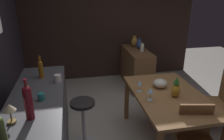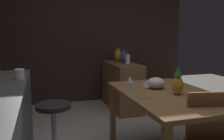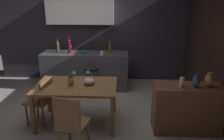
% 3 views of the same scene
% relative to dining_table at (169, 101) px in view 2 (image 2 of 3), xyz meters
% --- Properties ---
extents(wall_side_right, '(0.10, 4.40, 2.60)m').
position_rel_dining_table_xyz_m(wall_side_right, '(2.57, 0.52, 0.64)').
color(wall_side_right, '#33231E').
rests_on(wall_side_right, ground_plane).
extents(dining_table, '(1.39, 0.88, 0.74)m').
position_rel_dining_table_xyz_m(dining_table, '(0.00, 0.00, 0.00)').
color(dining_table, olive).
rests_on(dining_table, ground_plane).
extents(sideboard_cabinet, '(1.10, 0.44, 0.82)m').
position_rel_dining_table_xyz_m(sideboard_cabinet, '(1.88, -0.16, -0.25)').
color(sideboard_cabinet, brown).
rests_on(sideboard_cabinet, ground_plane).
extents(bar_stool, '(0.34, 0.34, 0.69)m').
position_rel_dining_table_xyz_m(bar_stool, '(0.11, 1.12, -0.29)').
color(bar_stool, '#262323').
rests_on(bar_stool, ground_plane).
extents(wine_glass_left, '(0.08, 0.08, 0.16)m').
position_rel_dining_table_xyz_m(wine_glass_left, '(-0.09, 0.30, 0.21)').
color(wine_glass_left, silver).
rests_on(wine_glass_left, dining_table).
extents(wine_glass_right, '(0.07, 0.07, 0.16)m').
position_rel_dining_table_xyz_m(wine_glass_right, '(0.16, 0.36, 0.21)').
color(wine_glass_right, silver).
rests_on(wine_glass_right, dining_table).
extents(pineapple_centerpiece, '(0.11, 0.11, 0.28)m').
position_rel_dining_table_xyz_m(pineapple_centerpiece, '(-0.08, -0.05, 0.20)').
color(pineapple_centerpiece, gold).
rests_on(pineapple_centerpiece, dining_table).
extents(fruit_bowl, '(0.20, 0.20, 0.12)m').
position_rel_dining_table_xyz_m(fruit_bowl, '(0.22, 0.03, 0.14)').
color(fruit_bowl, beige).
rests_on(fruit_bowl, dining_table).
extents(cup_white, '(0.12, 0.09, 0.10)m').
position_rel_dining_table_xyz_m(cup_white, '(0.33, 1.41, 0.29)').
color(cup_white, white).
rests_on(cup_white, kitchen_counter).
extents(pillar_candle_tall, '(0.07, 0.07, 0.19)m').
position_rel_dining_table_xyz_m(pillar_candle_tall, '(1.74, -0.21, 0.24)').
color(pillar_candle_tall, white).
rests_on(pillar_candle_tall, sideboard_cabinet).
extents(vase_brass, '(0.13, 0.13, 0.24)m').
position_rel_dining_table_xyz_m(vase_brass, '(2.17, -0.18, 0.27)').
color(vase_brass, '#B78C38').
rests_on(vase_brass, sideboard_cabinet).
extents(vase_ceramic_blue, '(0.11, 0.11, 0.23)m').
position_rel_dining_table_xyz_m(vase_ceramic_blue, '(1.96, -0.22, 0.27)').
color(vase_ceramic_blue, '#334C8C').
rests_on(vase_ceramic_blue, sideboard_cabinet).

